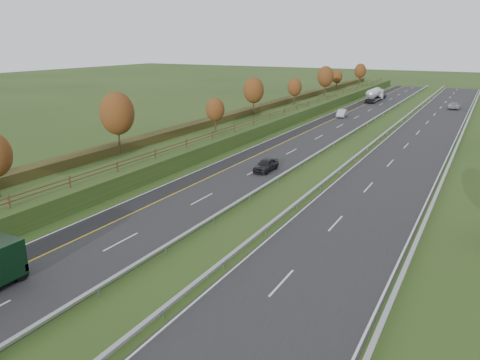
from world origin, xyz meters
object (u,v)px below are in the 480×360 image
Objects in this scene: road_tanker at (375,95)px; car_dark_near at (266,165)px; car_small_far at (382,95)px; car_silver_mid at (342,113)px; car_oncoming at (454,106)px.

road_tanker is 75.62m from car_dark_near.
road_tanker reaches higher than car_small_far.
car_silver_mid is (-0.02, -29.37, -1.05)m from road_tanker.
car_silver_mid is at bearing -90.04° from road_tanker.
car_dark_near is at bearing -86.95° from road_tanker.
road_tanker is 29.39m from car_silver_mid.
road_tanker is 9.18m from car_small_far.
car_small_far is at bearing 89.63° from road_tanker.
car_silver_mid is 31.41m from car_oncoming.
car_small_far is (0.08, 38.49, -0.06)m from car_silver_mid.
car_oncoming is at bearing -40.51° from car_small_far.
car_silver_mid is 38.49m from car_small_far.
car_dark_near is 84.72m from car_small_far.
road_tanker is at bearing -14.89° from car_oncoming.
car_oncoming is (19.74, -14.13, 0.04)m from car_small_far.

